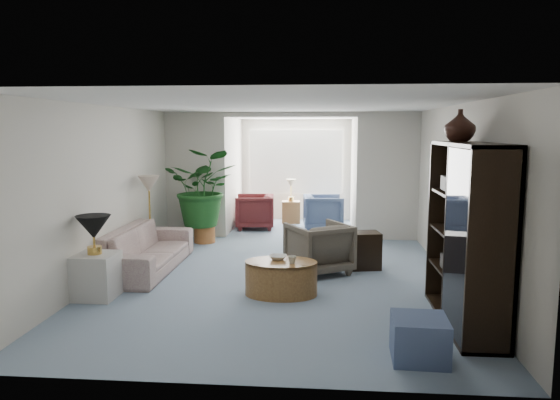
# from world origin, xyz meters

# --- Properties ---
(floor) EXTENTS (6.00, 6.00, 0.00)m
(floor) POSITION_xyz_m (0.00, 0.00, 0.00)
(floor) COLOR #8A9BB6
(floor) RESTS_ON ground
(sunroom_floor) EXTENTS (2.60, 2.60, 0.00)m
(sunroom_floor) POSITION_xyz_m (0.00, 4.10, 0.00)
(sunroom_floor) COLOR #8A9BB6
(sunroom_floor) RESTS_ON ground
(back_pier_left) EXTENTS (1.20, 0.12, 2.50)m
(back_pier_left) POSITION_xyz_m (-1.90, 3.00, 1.25)
(back_pier_left) COLOR beige
(back_pier_left) RESTS_ON ground
(back_pier_right) EXTENTS (1.20, 0.12, 2.50)m
(back_pier_right) POSITION_xyz_m (1.90, 3.00, 1.25)
(back_pier_right) COLOR beige
(back_pier_right) RESTS_ON ground
(back_header) EXTENTS (2.60, 0.12, 0.10)m
(back_header) POSITION_xyz_m (0.00, 3.00, 2.45)
(back_header) COLOR beige
(back_header) RESTS_ON back_pier_left
(window_pane) EXTENTS (2.20, 0.02, 1.50)m
(window_pane) POSITION_xyz_m (0.00, 5.18, 1.40)
(window_pane) COLOR white
(window_blinds) EXTENTS (2.20, 0.02, 1.50)m
(window_blinds) POSITION_xyz_m (0.00, 5.15, 1.40)
(window_blinds) COLOR white
(framed_picture) EXTENTS (0.04, 0.50, 0.40)m
(framed_picture) POSITION_xyz_m (2.46, -0.10, 1.70)
(framed_picture) COLOR #B9B094
(sofa) EXTENTS (0.89, 2.27, 0.66)m
(sofa) POSITION_xyz_m (-2.06, 0.49, 0.33)
(sofa) COLOR beige
(sofa) RESTS_ON ground
(end_table) EXTENTS (0.53, 0.53, 0.58)m
(end_table) POSITION_xyz_m (-2.26, -0.86, 0.29)
(end_table) COLOR beige
(end_table) RESTS_ON ground
(table_lamp) EXTENTS (0.44, 0.44, 0.30)m
(table_lamp) POSITION_xyz_m (-2.26, -0.86, 0.93)
(table_lamp) COLOR black
(table_lamp) RESTS_ON end_table
(floor_lamp) EXTENTS (0.36, 0.36, 0.28)m
(floor_lamp) POSITION_xyz_m (-2.27, 1.31, 1.25)
(floor_lamp) COLOR beige
(floor_lamp) RESTS_ON ground
(coffee_table) EXTENTS (1.00, 1.00, 0.45)m
(coffee_table) POSITION_xyz_m (0.11, -0.55, 0.23)
(coffee_table) COLOR olive
(coffee_table) RESTS_ON ground
(coffee_bowl) EXTENTS (0.24, 0.24, 0.06)m
(coffee_bowl) POSITION_xyz_m (0.06, -0.45, 0.48)
(coffee_bowl) COLOR silver
(coffee_bowl) RESTS_ON coffee_table
(coffee_cup) EXTENTS (0.11, 0.11, 0.10)m
(coffee_cup) POSITION_xyz_m (0.26, -0.65, 0.50)
(coffee_cup) COLOR beige
(coffee_cup) RESTS_ON coffee_table
(wingback_chair) EXTENTS (1.13, 1.14, 0.77)m
(wingback_chair) POSITION_xyz_m (0.59, 0.55, 0.38)
(wingback_chair) COLOR #615C4C
(wingback_chair) RESTS_ON ground
(side_table_dark) EXTENTS (0.54, 0.46, 0.57)m
(side_table_dark) POSITION_xyz_m (1.29, 0.85, 0.29)
(side_table_dark) COLOR black
(side_table_dark) RESTS_ON ground
(entertainment_cabinet) EXTENTS (0.48, 1.82, 2.02)m
(entertainment_cabinet) POSITION_xyz_m (2.23, -1.35, 1.01)
(entertainment_cabinet) COLOR black
(entertainment_cabinet) RESTS_ON ground
(cabinet_urn) EXTENTS (0.36, 0.36, 0.37)m
(cabinet_urn) POSITION_xyz_m (2.23, -0.85, 2.20)
(cabinet_urn) COLOR black
(cabinet_urn) RESTS_ON entertainment_cabinet
(ottoman) EXTENTS (0.53, 0.53, 0.41)m
(ottoman) POSITION_xyz_m (1.56, -2.36, 0.20)
(ottoman) COLOR slate
(ottoman) RESTS_ON ground
(plant_pot) EXTENTS (0.40, 0.40, 0.32)m
(plant_pot) POSITION_xyz_m (-1.61, 2.49, 0.16)
(plant_pot) COLOR #A96331
(plant_pot) RESTS_ON ground
(house_plant) EXTENTS (1.33, 1.16, 1.48)m
(house_plant) POSITION_xyz_m (-1.61, 2.49, 1.06)
(house_plant) COLOR #1B4F1C
(house_plant) RESTS_ON plant_pot
(sunroom_chair_blue) EXTENTS (0.90, 0.88, 0.76)m
(sunroom_chair_blue) POSITION_xyz_m (0.66, 3.97, 0.38)
(sunroom_chair_blue) COLOR slate
(sunroom_chair_blue) RESTS_ON ground
(sunroom_chair_maroon) EXTENTS (0.89, 0.87, 0.75)m
(sunroom_chair_maroon) POSITION_xyz_m (-0.84, 3.97, 0.38)
(sunroom_chair_maroon) COLOR #581E21
(sunroom_chair_maroon) RESTS_ON ground
(sunroom_table) EXTENTS (0.44, 0.36, 0.51)m
(sunroom_table) POSITION_xyz_m (-0.09, 4.72, 0.26)
(sunroom_table) COLOR olive
(sunroom_table) RESTS_ON ground
(shelf_clutter) EXTENTS (0.30, 0.86, 1.06)m
(shelf_clutter) POSITION_xyz_m (2.18, -1.26, 1.09)
(shelf_clutter) COLOR #322F2D
(shelf_clutter) RESTS_ON entertainment_cabinet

